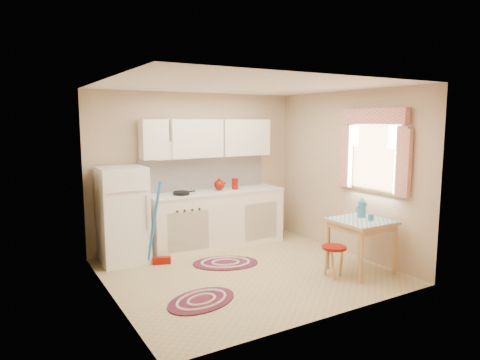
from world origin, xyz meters
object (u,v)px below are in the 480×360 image
Objects in this scene: table at (361,246)px; stool at (334,262)px; fridge at (123,215)px; base_cabinets at (217,220)px.

stool is (-0.46, 0.03, -0.15)m from table.
fridge is 3.33× the size of stool.
table reaches higher than stool.
fridge reaches higher than stool.
fridge is 1.94× the size of table.
base_cabinets is at bearing 1.85° from fridge.
table is at bearing -3.49° from stool.
fridge is 1.57m from base_cabinets.
base_cabinets is (1.55, 0.05, -0.26)m from fridge.
fridge is 3.38m from table.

